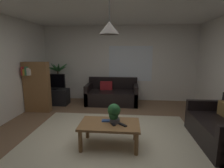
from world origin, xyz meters
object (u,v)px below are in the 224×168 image
(potted_plant_on_table, at_px, (114,112))
(potted_palm_corner, at_px, (58,81))
(remote_on_table_0, at_px, (113,124))
(remote_on_table_1, at_px, (123,125))
(couch_under_window, at_px, (112,95))
(couch_right_side, at_px, (224,130))
(pendant_lamp, at_px, (109,28))
(book_on_table_0, at_px, (106,121))
(tv_stand, at_px, (54,97))
(bookshelf_corner, at_px, (37,87))
(coffee_table, at_px, (110,127))
(tv, at_px, (53,81))

(potted_plant_on_table, height_order, potted_palm_corner, potted_palm_corner)
(remote_on_table_0, bearing_deg, remote_on_table_1, 143.93)
(remote_on_table_0, relative_size, potted_plant_on_table, 0.46)
(couch_under_window, relative_size, couch_right_side, 1.13)
(potted_palm_corner, relative_size, pendant_lamp, 2.39)
(book_on_table_0, height_order, potted_plant_on_table, potted_plant_on_table)
(remote_on_table_0, distance_m, remote_on_table_1, 0.18)
(potted_plant_on_table, bearing_deg, book_on_table_0, 161.06)
(couch_under_window, relative_size, tv_stand, 1.82)
(book_on_table_0, distance_m, potted_plant_on_table, 0.25)
(tv_stand, bearing_deg, bookshelf_corner, -105.24)
(coffee_table, xyz_separation_m, tv, (-2.03, 2.29, 0.39))
(bookshelf_corner, bearing_deg, couch_under_window, 24.88)
(couch_under_window, bearing_deg, potted_palm_corner, 173.03)
(coffee_table, distance_m, potted_palm_corner, 3.49)
(remote_on_table_1, height_order, potted_plant_on_table, potted_plant_on_table)
(pendant_lamp, bearing_deg, book_on_table_0, 132.34)
(couch_right_side, bearing_deg, remote_on_table_1, -80.00)
(coffee_table, xyz_separation_m, potted_palm_corner, (-2.07, 2.80, 0.30))
(couch_under_window, distance_m, tv_stand, 1.85)
(potted_plant_on_table, relative_size, tv, 0.45)
(coffee_table, bearing_deg, pendant_lamp, 0.00)
(couch_under_window, distance_m, remote_on_table_1, 2.68)
(book_on_table_0, distance_m, pendant_lamp, 1.62)
(couch_right_side, relative_size, remote_on_table_1, 9.01)
(potted_plant_on_table, bearing_deg, couch_under_window, 96.13)
(book_on_table_0, bearing_deg, bookshelf_corner, 144.12)
(remote_on_table_1, xyz_separation_m, tv_stand, (-2.27, 2.38, -0.19))
(remote_on_table_1, bearing_deg, couch_right_side, -36.83)
(couch_under_window, height_order, bookshelf_corner, bookshelf_corner)
(couch_right_side, bearing_deg, pendant_lamp, -83.02)
(remote_on_table_1, relative_size, tv, 0.21)
(tv, bearing_deg, book_on_table_0, -48.50)
(couch_right_side, xyz_separation_m, remote_on_table_0, (-2.02, -0.30, 0.17))
(book_on_table_0, xyz_separation_m, potted_palm_corner, (-1.99, 2.71, 0.22))
(coffee_table, height_order, tv, tv)
(book_on_table_0, relative_size, potted_palm_corner, 0.11)
(remote_on_table_1, xyz_separation_m, potted_plant_on_table, (-0.16, 0.10, 0.19))
(couch_right_side, distance_m, pendant_lamp, 2.75)
(potted_plant_on_table, relative_size, pendant_lamp, 0.60)
(potted_plant_on_table, bearing_deg, tv_stand, 132.73)
(remote_on_table_1, bearing_deg, tv_stand, 86.73)
(book_on_table_0, distance_m, remote_on_table_1, 0.35)
(potted_palm_corner, height_order, bookshelf_corner, bookshelf_corner)
(couch_under_window, xyz_separation_m, couch_right_side, (2.28, -2.31, 0.00))
(remote_on_table_0, height_order, tv, tv)
(potted_plant_on_table, bearing_deg, remote_on_table_0, -102.07)
(potted_palm_corner, distance_m, bookshelf_corner, 1.18)
(book_on_table_0, distance_m, tv, 2.96)
(remote_on_table_0, bearing_deg, couch_under_window, -112.31)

